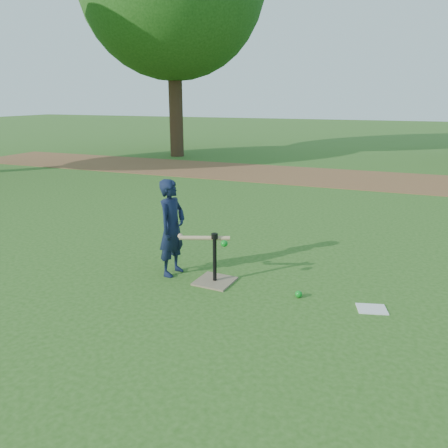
% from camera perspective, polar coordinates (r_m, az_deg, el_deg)
% --- Properties ---
extents(ground, '(80.00, 80.00, 0.00)m').
position_cam_1_polar(ground, '(5.47, 1.15, -6.91)').
color(ground, '#285116').
rests_on(ground, ground).
extents(dirt_strip, '(24.00, 3.00, 0.01)m').
position_cam_1_polar(dirt_strip, '(12.52, 13.39, 5.98)').
color(dirt_strip, brown).
rests_on(dirt_strip, ground).
extents(child, '(0.33, 0.47, 1.21)m').
position_cam_1_polar(child, '(5.41, -6.81, -0.49)').
color(child, black).
rests_on(child, ground).
extents(wiffle_ball_ground, '(0.08, 0.08, 0.08)m').
position_cam_1_polar(wiffle_ball_ground, '(4.99, 9.72, -9.01)').
color(wiffle_ball_ground, '#0C851B').
rests_on(wiffle_ball_ground, ground).
extents(clipboard, '(0.35, 0.30, 0.01)m').
position_cam_1_polar(clipboard, '(4.93, 18.74, -10.46)').
color(clipboard, silver).
rests_on(clipboard, ground).
extents(batting_tee, '(0.46, 0.46, 0.61)m').
position_cam_1_polar(batting_tee, '(5.28, -1.21, -6.48)').
color(batting_tee, '#7E6A50').
rests_on(batting_tee, ground).
extents(swing_action, '(0.65, 0.25, 0.09)m').
position_cam_1_polar(swing_action, '(5.13, -2.37, -1.96)').
color(swing_action, tan).
rests_on(swing_action, ground).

